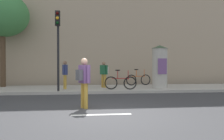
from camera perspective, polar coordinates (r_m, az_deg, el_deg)
ground_plane at (r=6.86m, az=-2.66°, el=-11.12°), size 80.00×80.00×0.00m
sidewalk_curb at (r=13.76m, az=-4.78°, el=-4.71°), size 36.00×4.00×0.15m
lane_markings at (r=6.86m, az=-2.66°, el=-11.09°), size 25.80×0.16×0.01m
building_backdrop at (r=19.11m, az=-5.36°, el=12.86°), size 36.00×5.00×10.75m
traffic_light at (r=12.10m, az=-13.40°, el=7.97°), size 0.24×0.45×4.09m
poster_column at (r=13.70m, az=11.88°, el=0.93°), size 0.96×0.96×2.53m
street_tree at (r=16.05m, az=-25.74°, el=12.24°), size 3.21×3.21×5.85m
pedestrian_with_bag at (r=7.79m, az=-7.10°, el=-2.13°), size 0.50×0.51×1.71m
pedestrian_with_backpack at (r=13.69m, az=-2.00°, el=-0.53°), size 0.52×0.52×1.56m
pedestrian_in_red_top at (r=13.09m, az=-11.70°, el=-0.69°), size 0.34×0.55×1.58m
bicycle_leaning at (r=12.56m, az=2.14°, el=-3.13°), size 1.75×0.38×1.09m
bicycle_upright at (r=15.45m, az=6.66°, el=-2.37°), size 1.75×0.39×1.09m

